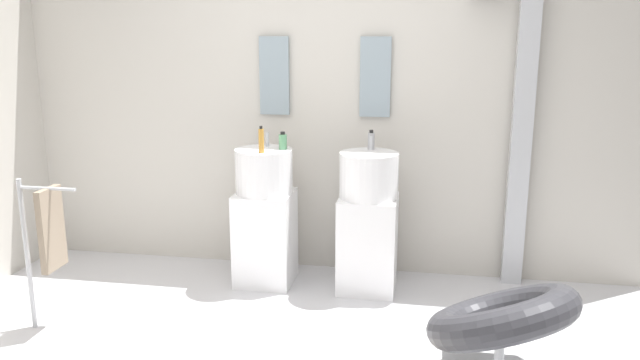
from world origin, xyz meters
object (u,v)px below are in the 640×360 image
object	(u,v)px
pedestal_sink_right	(368,222)
soap_bottle_amber	(261,140)
towel_rack	(47,232)
shower_column	(519,137)
soap_bottle_grey	(371,141)
lounge_chair	(501,326)
pedestal_sink_left	(265,216)
soap_bottle_green	(283,141)

from	to	relation	value
pedestal_sink_right	soap_bottle_amber	xyz separation A→B (m)	(-0.72, -0.13, 0.58)
towel_rack	soap_bottle_amber	size ratio (longest dim) A/B	5.17
shower_column	towel_rack	world-z (taller)	shower_column
pedestal_sink_right	soap_bottle_grey	xyz separation A→B (m)	(-0.00, 0.13, 0.55)
pedestal_sink_right	soap_bottle_grey	bearing A→B (deg)	90.46
pedestal_sink_right	lounge_chair	bearing A→B (deg)	-55.75
pedestal_sink_left	towel_rack	world-z (taller)	pedestal_sink_left
pedestal_sink_right	soap_bottle_amber	distance (m)	0.93
lounge_chair	soap_bottle_amber	xyz separation A→B (m)	(-1.52, 1.04, 0.73)
pedestal_sink_right	shower_column	distance (m)	1.21
pedestal_sink_left	lounge_chair	world-z (taller)	pedestal_sink_left
shower_column	soap_bottle_grey	size ratio (longest dim) A/B	15.06
soap_bottle_grey	pedestal_sink_left	bearing A→B (deg)	-170.18
pedestal_sink_left	lounge_chair	bearing A→B (deg)	-37.22
pedestal_sink_left	soap_bottle_green	bearing A→B (deg)	9.69
pedestal_sink_left	soap_bottle_grey	xyz separation A→B (m)	(0.74, 0.13, 0.55)
soap_bottle_amber	soap_bottle_green	bearing A→B (deg)	53.48
towel_rack	soap_bottle_green	distance (m)	1.62
shower_column	soap_bottle_green	world-z (taller)	shower_column
lounge_chair	soap_bottle_grey	xyz separation A→B (m)	(-0.80, 1.30, 0.70)
pedestal_sink_left	shower_column	xyz separation A→B (m)	(1.76, 0.30, 0.58)
pedestal_sink_right	towel_rack	xyz separation A→B (m)	(-1.83, -0.96, 0.13)
pedestal_sink_right	soap_bottle_amber	bearing A→B (deg)	-169.78
pedestal_sink_left	soap_bottle_green	distance (m)	0.56
pedestal_sink_right	soap_bottle_grey	distance (m)	0.57
pedestal_sink_left	soap_bottle_grey	bearing A→B (deg)	9.82
pedestal_sink_left	towel_rack	size ratio (longest dim) A/B	1.15
soap_bottle_green	soap_bottle_grey	world-z (taller)	soap_bottle_grey
pedestal_sink_right	shower_column	xyz separation A→B (m)	(1.01, 0.30, 0.58)
pedestal_sink_right	lounge_chair	xyz separation A→B (m)	(0.80, -1.17, -0.15)
shower_column	towel_rack	bearing A→B (deg)	-156.11
soap_bottle_green	shower_column	bearing A→B (deg)	9.63
towel_rack	soap_bottle_amber	world-z (taller)	soap_bottle_amber
towel_rack	soap_bottle_amber	xyz separation A→B (m)	(1.10, 0.83, 0.45)
soap_bottle_grey	soap_bottle_green	bearing A→B (deg)	-170.15
shower_column	lounge_chair	distance (m)	1.65
pedestal_sink_left	soap_bottle_amber	size ratio (longest dim) A/B	5.93
soap_bottle_green	soap_bottle_grey	size ratio (longest dim) A/B	0.91
pedestal_sink_right	shower_column	size ratio (longest dim) A/B	0.53
shower_column	lounge_chair	bearing A→B (deg)	-98.41
shower_column	soap_bottle_amber	distance (m)	1.79
lounge_chair	soap_bottle_green	world-z (taller)	soap_bottle_green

